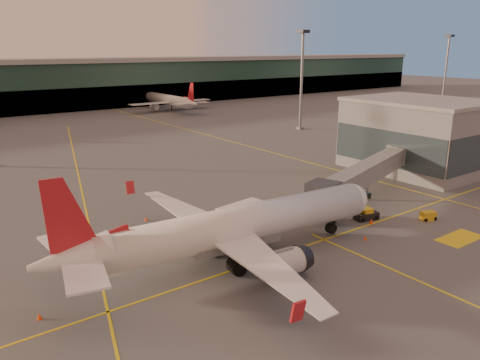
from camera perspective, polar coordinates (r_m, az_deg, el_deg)
ground at (r=48.54m, az=10.39°, el=-10.43°), size 600.00×600.00×0.00m
taxi_markings at (r=80.80m, az=-17.01°, el=-0.11°), size 100.12×173.00×0.01m
terminal at (r=174.61m, az=-26.01°, el=10.20°), size 400.00×20.00×17.60m
gate_building at (r=89.25m, az=20.95°, el=5.16°), size 18.40×22.40×12.60m
mast_east_near at (r=126.50m, az=7.55°, el=12.83°), size 2.40×2.40×25.60m
mast_east_far at (r=188.31m, az=23.84°, el=12.62°), size 2.40×2.40×25.60m
main_airplane at (r=47.40m, az=-1.01°, el=-5.93°), size 37.64×33.95×11.36m
jet_bridge at (r=70.52m, az=15.71°, el=1.04°), size 30.65×12.33×5.70m
catering_truck at (r=52.58m, az=0.31°, el=-5.04°), size 6.02×3.27×4.44m
gpu_cart at (r=64.56m, az=21.96°, el=-4.07°), size 2.14×1.61×1.12m
pushback_tug at (r=62.19m, az=15.15°, el=-4.11°), size 3.27×2.28×1.53m
cone_nose at (r=60.98m, az=15.69°, el=-4.88°), size 0.50×0.50×0.63m
cone_tail at (r=42.75m, az=-23.28°, el=-15.01°), size 0.43×0.43×0.55m
cone_wing_left at (r=60.94m, az=-11.36°, el=-4.65°), size 0.41×0.41×0.52m
cone_fwd at (r=55.87m, az=15.04°, el=-6.84°), size 0.38×0.38×0.49m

